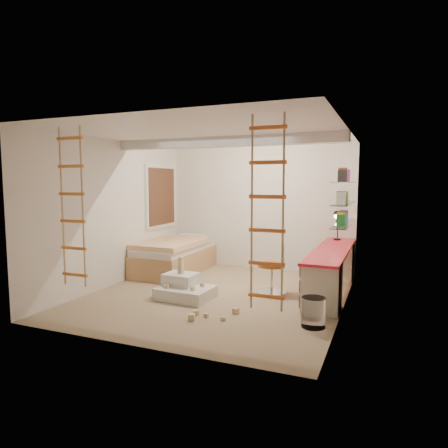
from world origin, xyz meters
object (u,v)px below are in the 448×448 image
at_px(play_platform, 184,289).
at_px(desk, 331,269).
at_px(bed, 175,256).
at_px(swivel_chair, 273,276).

bearing_deg(play_platform, desk, 29.34).
relative_size(bed, play_platform, 2.30).
height_order(bed, play_platform, bed).
xyz_separation_m(bed, play_platform, (1.05, -1.57, -0.18)).
distance_m(desk, bed, 3.22).
distance_m(desk, play_platform, 2.47).
bearing_deg(bed, swivel_chair, -19.85).
height_order(swivel_chair, play_platform, swivel_chair).
height_order(desk, bed, desk).
relative_size(desk, bed, 1.40).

